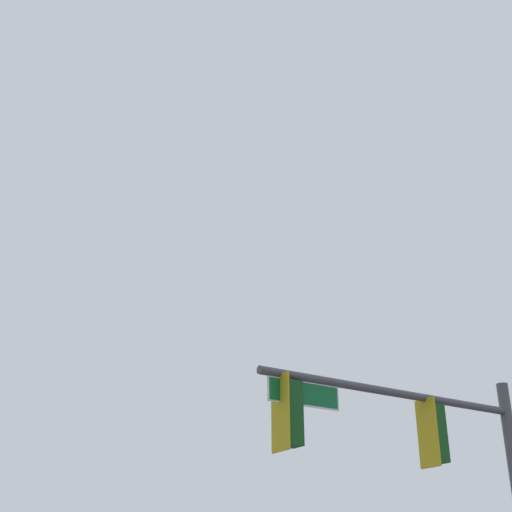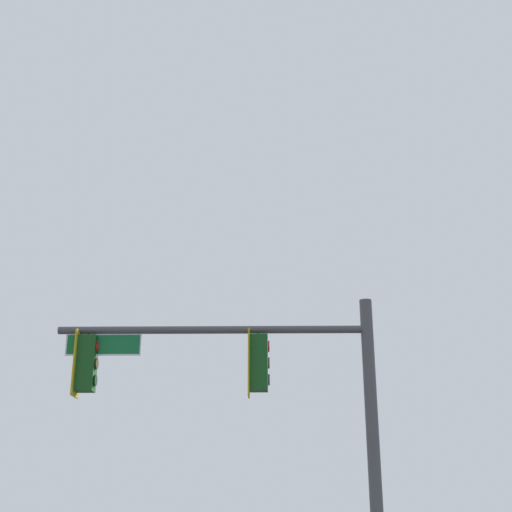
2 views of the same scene
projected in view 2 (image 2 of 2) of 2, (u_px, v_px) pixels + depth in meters
signal_pole_near at (255, 387)px, 13.80m from camera, size 6.28×0.65×5.52m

